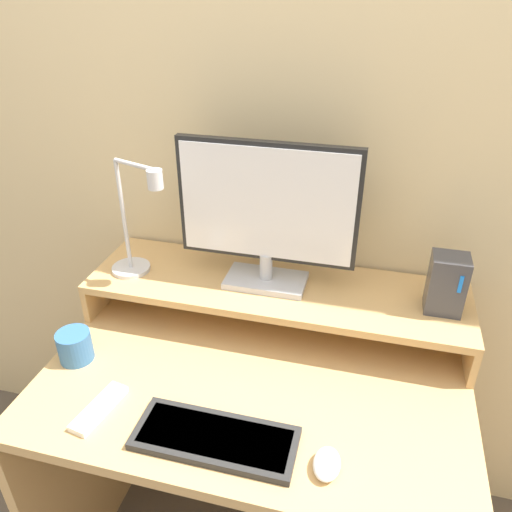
% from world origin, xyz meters
% --- Properties ---
extents(wall_back, '(6.00, 0.05, 2.50)m').
position_xyz_m(wall_back, '(0.00, 0.78, 1.25)').
color(wall_back, beige).
rests_on(wall_back, ground_plane).
extents(desk, '(1.08, 0.75, 0.78)m').
position_xyz_m(desk, '(0.00, 0.37, 0.54)').
color(desk, tan).
rests_on(desk, ground_plane).
extents(monitor_shelf, '(1.08, 0.31, 0.12)m').
position_xyz_m(monitor_shelf, '(0.00, 0.59, 0.88)').
color(monitor_shelf, tan).
rests_on(monitor_shelf, desk).
extents(monitor, '(0.49, 0.13, 0.41)m').
position_xyz_m(monitor, '(-0.03, 0.59, 1.13)').
color(monitor, '#BCBCC1').
rests_on(monitor, monitor_shelf).
extents(desk_lamp, '(0.21, 0.12, 0.35)m').
position_xyz_m(desk_lamp, '(-0.39, 0.54, 1.05)').
color(desk_lamp, silver).
rests_on(desk_lamp, monitor_shelf).
extents(router_dock, '(0.09, 0.08, 0.16)m').
position_xyz_m(router_dock, '(0.45, 0.58, 0.98)').
color(router_dock, '#3D3D42').
rests_on(router_dock, monitor_shelf).
extents(keyboard, '(0.36, 0.14, 0.02)m').
position_xyz_m(keyboard, '(-0.03, 0.12, 0.79)').
color(keyboard, '#282828').
rests_on(keyboard, desk).
extents(mouse, '(0.06, 0.09, 0.03)m').
position_xyz_m(mouse, '(0.22, 0.12, 0.80)').
color(mouse, white).
rests_on(mouse, desk).
extents(remote_control, '(0.08, 0.17, 0.02)m').
position_xyz_m(remote_control, '(-0.32, 0.14, 0.79)').
color(remote_control, white).
rests_on(remote_control, desk).
extents(mug, '(0.09, 0.09, 0.08)m').
position_xyz_m(mug, '(-0.47, 0.29, 0.82)').
color(mug, '#33669E').
rests_on(mug, desk).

